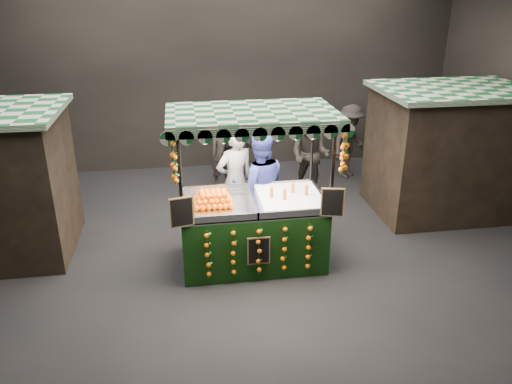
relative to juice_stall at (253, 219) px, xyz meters
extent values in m
plane|color=black|center=(-0.15, 0.09, -0.83)|extent=(12.00, 12.00, 0.00)
cube|color=black|center=(-0.15, 5.09, 1.67)|extent=(12.00, 0.10, 5.00)
cube|color=black|center=(-0.15, -4.91, 1.67)|extent=(12.00, 0.10, 5.00)
cube|color=black|center=(4.25, 1.59, 0.42)|extent=(2.80, 2.00, 2.50)
cube|color=#125626|center=(4.25, 1.59, 1.72)|extent=(3.00, 2.20, 0.10)
cube|color=black|center=(-0.01, 0.04, -0.29)|extent=(2.37, 1.29, 1.08)
cube|color=#B9BCC0|center=(-0.01, 0.04, 0.27)|extent=(2.37, 1.29, 0.04)
cylinder|color=black|center=(-1.16, -0.57, 0.46)|extent=(0.05, 0.05, 2.58)
cylinder|color=black|center=(1.14, -0.57, 0.46)|extent=(0.05, 0.05, 2.58)
cylinder|color=black|center=(-1.16, 0.66, 0.46)|extent=(0.05, 0.05, 2.58)
cylinder|color=black|center=(1.14, 0.66, 0.46)|extent=(0.05, 0.05, 2.58)
cube|color=#125626|center=(-0.01, 0.04, 1.80)|extent=(2.64, 1.56, 0.09)
cube|color=silver|center=(0.64, 0.04, 0.33)|extent=(1.05, 1.16, 0.09)
cube|color=black|center=(-1.17, -0.64, 0.52)|extent=(0.36, 0.10, 0.47)
cube|color=black|center=(1.15, -0.64, 0.52)|extent=(0.36, 0.10, 0.47)
cube|color=black|center=(-0.01, -0.65, -0.24)|extent=(0.37, 0.03, 0.47)
imported|color=gray|center=(-0.16, 1.19, 0.22)|extent=(0.90, 0.76, 2.11)
imported|color=navy|center=(0.25, 0.90, 0.21)|extent=(1.02, 0.80, 2.08)
imported|color=#2D2825|center=(-0.20, 3.52, 0.01)|extent=(0.73, 0.66, 1.69)
imported|color=#2A2622|center=(1.70, 2.80, 0.12)|extent=(1.17, 1.13, 1.90)
imported|color=#292521|center=(0.22, 3.29, -0.02)|extent=(1.03, 0.66, 1.62)
imported|color=#2D2524|center=(2.94, 3.77, 0.07)|extent=(1.33, 1.25, 1.80)
imported|color=#2C2823|center=(-4.65, 3.30, -0.07)|extent=(0.84, 0.66, 1.52)
camera|label=1|loc=(-1.12, -7.48, 3.70)|focal=35.24mm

